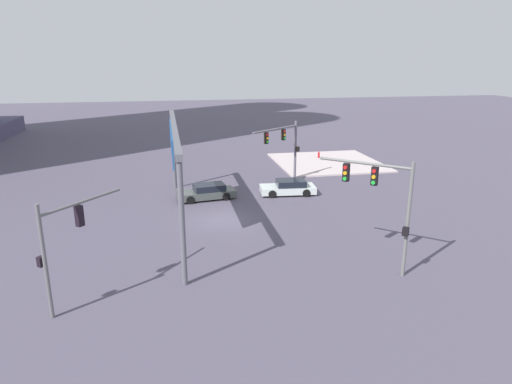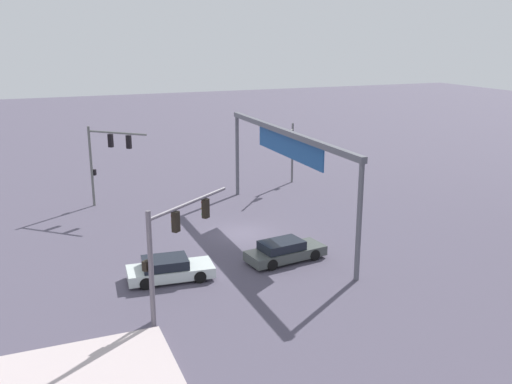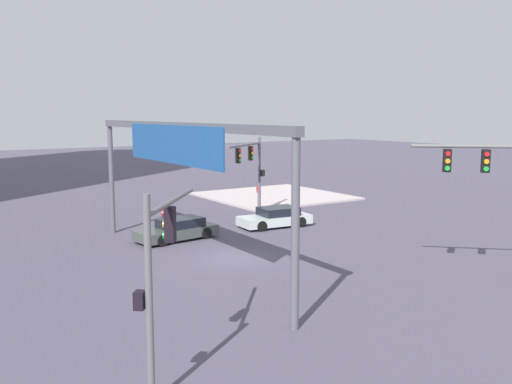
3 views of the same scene
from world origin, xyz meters
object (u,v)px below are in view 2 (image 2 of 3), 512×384
(traffic_signal_near_corner, at_px, (105,153))
(traffic_signal_cross_street, at_px, (290,146))
(sedan_car_approaching, at_px, (285,251))
(sedan_car_waiting_far, at_px, (169,269))
(traffic_signal_opposite_side, at_px, (172,237))

(traffic_signal_near_corner, distance_m, traffic_signal_cross_street, 15.32)
(traffic_signal_near_corner, distance_m, sedan_car_approaching, 16.69)
(sedan_car_waiting_far, bearing_deg, traffic_signal_cross_street, 52.06)
(traffic_signal_cross_street, bearing_deg, traffic_signal_opposite_side, 1.43)
(traffic_signal_opposite_side, height_order, sedan_car_approaching, traffic_signal_opposite_side)
(traffic_signal_cross_street, height_order, sedan_car_waiting_far, traffic_signal_cross_street)
(traffic_signal_cross_street, bearing_deg, traffic_signal_near_corner, -47.27)
(traffic_signal_opposite_side, relative_size, sedan_car_waiting_far, 1.16)
(traffic_signal_near_corner, xyz_separation_m, traffic_signal_opposite_side, (18.12, 0.39, -0.43))
(traffic_signal_near_corner, relative_size, traffic_signal_opposite_side, 1.12)
(traffic_signal_opposite_side, xyz_separation_m, sedan_car_waiting_far, (-3.71, 0.63, -3.14))
(sedan_car_approaching, bearing_deg, sedan_car_waiting_far, 172.54)
(traffic_signal_near_corner, bearing_deg, traffic_signal_opposite_side, -46.38)
(traffic_signal_near_corner, bearing_deg, sedan_car_approaching, -19.35)
(traffic_signal_opposite_side, bearing_deg, traffic_signal_cross_street, 14.01)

